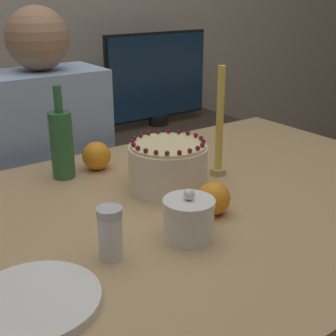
{
  "coord_description": "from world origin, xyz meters",
  "views": [
    {
      "loc": [
        -0.6,
        -0.81,
        1.23
      ],
      "look_at": [
        0.05,
        0.1,
        0.79
      ],
      "focal_mm": 50.0,
      "sensor_mm": 36.0,
      "label": 1
    }
  ],
  "objects_px": {
    "candle": "(219,131)",
    "bottle": "(62,143)",
    "sugar_bowl": "(189,219)",
    "cake": "(168,167)",
    "sugar_shaker": "(110,233)",
    "person_man_blue_shirt": "(53,198)",
    "tv_monitor": "(157,78)"
  },
  "relations": [
    {
      "from": "cake",
      "to": "bottle",
      "type": "height_order",
      "value": "bottle"
    },
    {
      "from": "candle",
      "to": "bottle",
      "type": "distance_m",
      "value": 0.43
    },
    {
      "from": "bottle",
      "to": "tv_monitor",
      "type": "bearing_deg",
      "value": 43.05
    },
    {
      "from": "sugar_bowl",
      "to": "person_man_blue_shirt",
      "type": "bearing_deg",
      "value": 88.65
    },
    {
      "from": "candle",
      "to": "tv_monitor",
      "type": "bearing_deg",
      "value": 64.13
    },
    {
      "from": "sugar_bowl",
      "to": "tv_monitor",
      "type": "relative_size",
      "value": 0.19
    },
    {
      "from": "cake",
      "to": "candle",
      "type": "relative_size",
      "value": 0.67
    },
    {
      "from": "sugar_bowl",
      "to": "candle",
      "type": "height_order",
      "value": "candle"
    },
    {
      "from": "sugar_bowl",
      "to": "tv_monitor",
      "type": "height_order",
      "value": "tv_monitor"
    },
    {
      "from": "person_man_blue_shirt",
      "to": "tv_monitor",
      "type": "bearing_deg",
      "value": -149.27
    },
    {
      "from": "sugar_bowl",
      "to": "bottle",
      "type": "relative_size",
      "value": 0.44
    },
    {
      "from": "cake",
      "to": "tv_monitor",
      "type": "height_order",
      "value": "tv_monitor"
    },
    {
      "from": "sugar_bowl",
      "to": "bottle",
      "type": "bearing_deg",
      "value": 98.59
    },
    {
      "from": "cake",
      "to": "sugar_bowl",
      "type": "relative_size",
      "value": 1.8
    },
    {
      "from": "sugar_shaker",
      "to": "candle",
      "type": "bearing_deg",
      "value": 24.62
    },
    {
      "from": "sugar_shaker",
      "to": "cake",
      "type": "bearing_deg",
      "value": 36.18
    },
    {
      "from": "candle",
      "to": "tv_monitor",
      "type": "xyz_separation_m",
      "value": [
        0.51,
        1.05,
        -0.06
      ]
    },
    {
      "from": "sugar_bowl",
      "to": "person_man_blue_shirt",
      "type": "xyz_separation_m",
      "value": [
        0.02,
        0.82,
        -0.27
      ]
    },
    {
      "from": "candle",
      "to": "person_man_blue_shirt",
      "type": "bearing_deg",
      "value": 114.96
    },
    {
      "from": "sugar_bowl",
      "to": "person_man_blue_shirt",
      "type": "height_order",
      "value": "person_man_blue_shirt"
    },
    {
      "from": "candle",
      "to": "person_man_blue_shirt",
      "type": "relative_size",
      "value": 0.26
    },
    {
      "from": "person_man_blue_shirt",
      "to": "tv_monitor",
      "type": "relative_size",
      "value": 2.0
    },
    {
      "from": "sugar_shaker",
      "to": "tv_monitor",
      "type": "distance_m",
      "value": 1.59
    },
    {
      "from": "bottle",
      "to": "person_man_blue_shirt",
      "type": "height_order",
      "value": "person_man_blue_shirt"
    },
    {
      "from": "candle",
      "to": "bottle",
      "type": "relative_size",
      "value": 1.19
    },
    {
      "from": "candle",
      "to": "person_man_blue_shirt",
      "type": "distance_m",
      "value": 0.73
    },
    {
      "from": "sugar_bowl",
      "to": "person_man_blue_shirt",
      "type": "relative_size",
      "value": 0.1
    },
    {
      "from": "cake",
      "to": "sugar_bowl",
      "type": "xyz_separation_m",
      "value": [
        -0.12,
        -0.24,
        -0.02
      ]
    },
    {
      "from": "cake",
      "to": "sugar_shaker",
      "type": "xyz_separation_m",
      "value": [
        -0.29,
        -0.21,
        -0.01
      ]
    },
    {
      "from": "candle",
      "to": "bottle",
      "type": "xyz_separation_m",
      "value": [
        -0.36,
        0.23,
        -0.03
      ]
    },
    {
      "from": "sugar_bowl",
      "to": "cake",
      "type": "bearing_deg",
      "value": 63.87
    },
    {
      "from": "bottle",
      "to": "sugar_bowl",
      "type": "bearing_deg",
      "value": -81.41
    }
  ]
}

